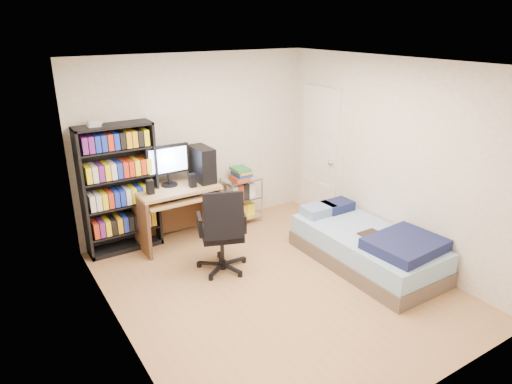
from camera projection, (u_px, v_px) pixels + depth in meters
room at (277, 184)px, 4.88m from camera, size 3.58×4.08×2.58m
media_shelf at (120, 188)px, 5.87m from camera, size 0.96×0.32×1.77m
computer_desk at (183, 190)px, 6.19m from camera, size 1.08×0.63×1.37m
office_chair at (223, 245)px, 5.52m from camera, size 0.82×0.82×1.08m
wire_cart at (241, 187)px, 6.79m from camera, size 0.55×0.40×0.86m
bed at (368, 247)px, 5.69m from camera, size 0.97×1.94×0.55m
door at (320, 154)px, 6.89m from camera, size 0.12×0.80×2.00m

